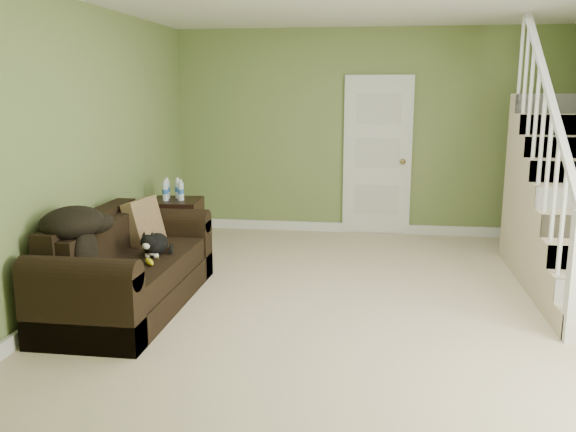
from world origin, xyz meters
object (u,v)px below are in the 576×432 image
(sofa, at_px, (126,272))
(banana, at_px, (149,262))
(side_table, at_px, (176,227))
(cat, at_px, (154,244))

(sofa, relative_size, banana, 11.28)
(side_table, xyz_separation_m, cat, (0.31, -1.50, 0.20))
(sofa, xyz_separation_m, banana, (0.28, -0.18, 0.15))
(side_table, bearing_deg, banana, -78.19)
(sofa, xyz_separation_m, side_table, (-0.09, 1.60, 0.03))
(sofa, xyz_separation_m, cat, (0.22, 0.10, 0.23))
(sofa, height_order, side_table, side_table)
(side_table, height_order, banana, side_table)
(cat, height_order, banana, cat)
(sofa, distance_m, banana, 0.37)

